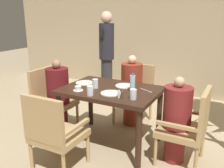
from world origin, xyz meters
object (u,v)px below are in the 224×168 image
at_px(chair_far_side, 135,92).
at_px(water_bottle, 133,83).
at_px(plate_main_right, 85,83).
at_px(teacup_with_saucer, 78,89).
at_px(diner_in_left_chair, 58,95).
at_px(plate_main_left, 125,86).
at_px(chair_near_corner, 54,131).
at_px(diner_in_far_chair, 131,90).
at_px(standing_host, 107,53).
at_px(plate_dessert_center, 111,93).
at_px(glass_tall_near, 133,94).
at_px(chair_left_side, 51,97).
at_px(chair_right_side, 189,125).
at_px(glass_tall_mid, 95,84).
at_px(diner_in_right_chair, 177,119).
at_px(glass_tall_far, 90,91).

xyz_separation_m(chair_far_side, water_bottle, (0.29, -0.79, 0.39)).
distance_m(plate_main_right, teacup_with_saucer, 0.33).
height_order(diner_in_left_chair, water_bottle, diner_in_left_chair).
height_order(chair_far_side, plate_main_left, chair_far_side).
bearing_deg(water_bottle, chair_near_corner, -121.69).
height_order(diner_in_far_chair, plate_main_right, diner_in_far_chair).
xyz_separation_m(chair_far_side, standing_host, (-0.94, 0.78, 0.44)).
distance_m(chair_far_side, standing_host, 1.29).
distance_m(diner_in_left_chair, chair_near_corner, 1.03).
bearing_deg(plate_dessert_center, diner_in_left_chair, 169.41).
bearing_deg(glass_tall_near, chair_far_side, 111.20).
xyz_separation_m(chair_left_side, chair_near_corner, (0.76, -0.83, 0.00)).
height_order(chair_right_side, glass_tall_mid, chair_right_side).
bearing_deg(diner_in_far_chair, chair_near_corner, -99.12).
bearing_deg(standing_host, chair_left_side, -92.28).
height_order(chair_right_side, teacup_with_saucer, chair_right_side).
bearing_deg(water_bottle, chair_right_side, -2.60).
relative_size(chair_left_side, diner_in_left_chair, 0.86).
bearing_deg(diner_in_right_chair, plate_dessert_center, -166.70).
height_order(chair_left_side, diner_in_left_chair, diner_in_left_chair).
distance_m(standing_host, glass_tall_far, 2.13).
distance_m(chair_right_side, plate_main_right, 1.46).
height_order(chair_left_side, chair_near_corner, same).
relative_size(plate_dessert_center, glass_tall_far, 2.10).
distance_m(plate_main_right, plate_dessert_center, 0.58).
relative_size(chair_left_side, plate_main_right, 3.72).
bearing_deg(plate_dessert_center, glass_tall_near, -9.81).
bearing_deg(glass_tall_mid, diner_in_left_chair, 174.41).
distance_m(chair_left_side, glass_tall_mid, 0.89).
distance_m(diner_in_right_chair, teacup_with_saucer, 1.23).
height_order(diner_in_left_chair, glass_tall_mid, diner_in_left_chair).
xyz_separation_m(chair_left_side, diner_in_far_chair, (1.00, 0.68, 0.07)).
height_order(diner_in_left_chair, teacup_with_saucer, diner_in_left_chair).
bearing_deg(diner_in_far_chair, glass_tall_near, -65.84).
xyz_separation_m(diner_in_far_chair, diner_in_right_chair, (0.86, -0.68, -0.03)).
bearing_deg(diner_in_left_chair, chair_far_side, 43.94).
bearing_deg(chair_left_side, diner_in_far_chair, 34.30).
distance_m(water_bottle, glass_tall_near, 0.30).
xyz_separation_m(chair_near_corner, standing_host, (-0.70, 2.43, 0.44)).
relative_size(chair_left_side, standing_host, 0.53).
bearing_deg(diner_in_far_chair, diner_in_left_chair, -141.47).
height_order(standing_host, glass_tall_near, standing_host).
xyz_separation_m(chair_left_side, water_bottle, (1.29, 0.03, 0.39)).
height_order(teacup_with_saucer, glass_tall_far, glass_tall_far).
distance_m(plate_main_left, water_bottle, 0.24).
height_order(plate_main_left, glass_tall_far, glass_tall_far).
relative_size(chair_left_side, plate_dessert_center, 3.72).
xyz_separation_m(diner_in_far_chair, chair_right_side, (1.00, -0.68, -0.07)).
height_order(diner_in_left_chair, chair_right_side, diner_in_left_chair).
distance_m(chair_left_side, water_bottle, 1.35).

